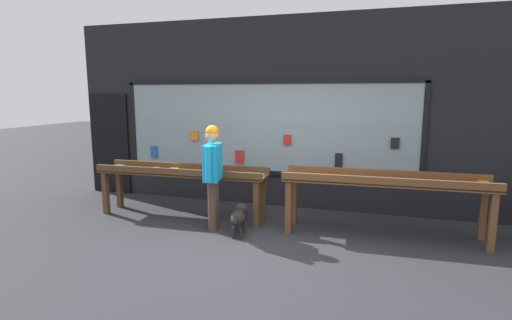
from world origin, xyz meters
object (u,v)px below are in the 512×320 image
(display_table_right, at_px, (385,185))
(display_table_left, at_px, (182,176))
(person_browsing, at_px, (213,170))
(small_dog, at_px, (239,216))

(display_table_right, bearing_deg, display_table_left, 179.95)
(display_table_left, bearing_deg, person_browsing, -30.83)
(person_browsing, bearing_deg, display_table_right, -90.08)
(person_browsing, bearing_deg, small_dog, -115.73)
(display_table_right, distance_m, small_dog, 2.21)
(small_dog, bearing_deg, person_browsing, 64.68)
(small_dog, bearing_deg, display_table_left, 54.50)
(display_table_left, height_order, person_browsing, person_browsing)
(person_browsing, relative_size, small_dog, 2.62)
(display_table_right, bearing_deg, small_dog, -163.98)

